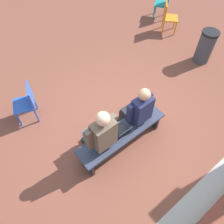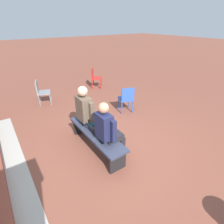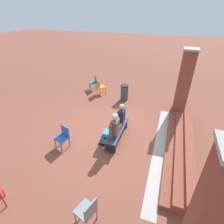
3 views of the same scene
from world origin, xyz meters
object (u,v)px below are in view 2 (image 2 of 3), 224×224
plastic_chair_mid_courtyard (127,98)px  plastic_chair_near_bench_left (95,77)px  person_student (109,130)px  laptop (95,130)px  plastic_chair_by_pillar (41,91)px  bench (96,136)px  person_adult (89,112)px

plastic_chair_mid_courtyard → plastic_chair_near_bench_left: (2.60, -0.36, 0.00)m
person_student → laptop: person_student is taller
plastic_chair_mid_courtyard → plastic_chair_near_bench_left: same height
plastic_chair_near_bench_left → plastic_chair_by_pillar: (-0.44, 2.38, 0.00)m
bench → person_adult: size_ratio=1.29×
laptop → plastic_chair_near_bench_left: bearing=-30.1°
person_student → laptop: size_ratio=4.13×
bench → person_student: person_student is taller
plastic_chair_by_pillar → person_student: bearing=-174.2°
person_adult → plastic_chair_near_bench_left: bearing=-32.1°
bench → plastic_chair_by_pillar: size_ratio=2.14×
bench → person_student: (-0.40, -0.07, 0.35)m
laptop → plastic_chair_by_pillar: (3.18, 0.29, -0.02)m
laptop → plastic_chair_near_bench_left: (3.61, -2.09, -0.02)m
person_adult → plastic_chair_mid_courtyard: (0.61, -1.65, -0.26)m
laptop → plastic_chair_near_bench_left: plastic_chair_near_bench_left is taller
plastic_chair_near_bench_left → plastic_chair_mid_courtyard: bearing=172.1°
plastic_chair_by_pillar → plastic_chair_mid_courtyard: bearing=-137.0°
bench → person_adult: 0.58m
person_adult → plastic_chair_near_bench_left: (3.21, -2.01, -0.26)m
bench → laptop: size_ratio=5.62×
plastic_chair_near_bench_left → plastic_chair_by_pillar: same height
plastic_chair_by_pillar → plastic_chair_near_bench_left: bearing=-79.6°
person_student → plastic_chair_by_pillar: size_ratio=1.57×
person_student → person_adult: size_ratio=0.95×
bench → plastic_chair_near_bench_left: plastic_chair_near_bench_left is taller
person_adult → laptop: (-0.40, 0.08, -0.24)m
person_adult → plastic_chair_by_pillar: 2.81m
plastic_chair_near_bench_left → plastic_chair_by_pillar: bearing=100.4°
person_adult → plastic_chair_mid_courtyard: 1.78m
person_student → plastic_chair_by_pillar: 3.63m
laptop → plastic_chair_near_bench_left: size_ratio=0.38×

